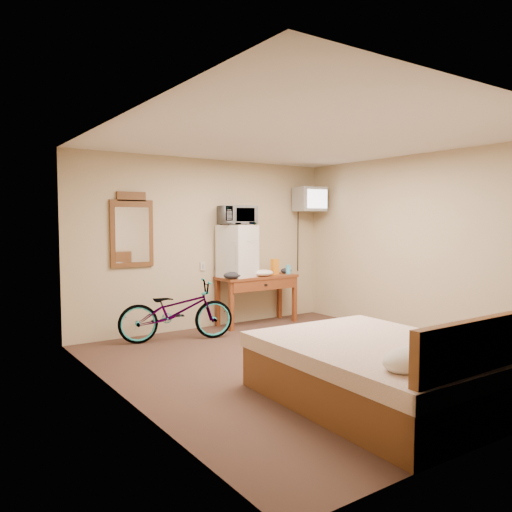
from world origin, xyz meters
The scene contains 13 objects.
room centered at (0.00, 0.00, 1.25)m, with size 4.60×4.64×2.50m.
desk centered at (0.73, 2.00, 0.62)m, with size 1.28×0.50×0.75m.
mini_fridge centered at (0.39, 2.07, 1.14)m, with size 0.58×0.57×0.78m.
microwave centered at (0.39, 2.07, 1.67)m, with size 0.52×0.35×0.29m, color silver.
snack_bag centered at (1.05, 2.01, 0.87)m, with size 0.12×0.07×0.25m, color orange.
blue_cup centered at (1.30, 1.98, 0.82)m, with size 0.08×0.08×0.14m, color #46C3F1.
cloth_cream centered at (0.77, 1.92, 0.80)m, with size 0.32×0.25×0.10m, color white.
cloth_dark_a centered at (0.18, 1.87, 0.80)m, with size 0.28×0.21×0.10m, color black.
cloth_dark_b centered at (1.31, 2.05, 0.79)m, with size 0.19×0.15×0.09m, color black.
crt_television centered at (1.76, 2.02, 1.94)m, with size 0.50×0.59×0.39m.
wall_mirror centered at (-1.17, 2.27, 1.46)m, with size 0.60×0.04×1.01m.
bicycle centered at (-0.77, 1.75, 0.40)m, with size 0.53×1.52×0.80m, color black.
bed centered at (-0.28, -1.37, 0.29)m, with size 1.66×2.16×0.90m.
Camera 1 is at (-3.61, -4.22, 1.59)m, focal length 35.00 mm.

